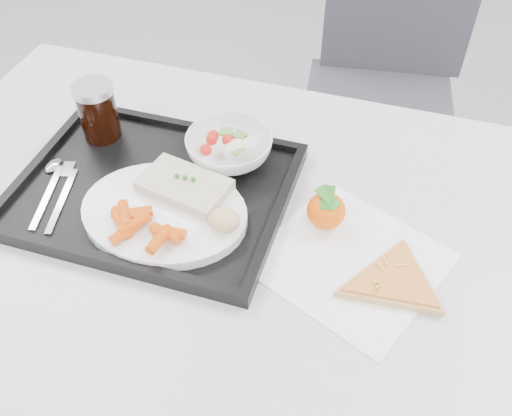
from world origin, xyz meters
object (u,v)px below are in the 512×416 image
chair (387,68)px  dinner_plate (164,213)px  tray (154,190)px  table (230,248)px  cola_glass (97,110)px  pizza_slice (394,281)px  tangerine (326,210)px  salad_bowl (229,148)px

chair → dinner_plate: (-0.26, -0.91, 0.24)m
tray → table: bearing=-9.0°
table → dinner_plate: (-0.10, -0.03, 0.09)m
chair → cola_glass: 0.93m
chair → pizza_slice: (0.11, -0.93, 0.22)m
tangerine → pizza_slice: bearing=-35.2°
cola_glass → tangerine: 0.45m
chair → tray: (-0.30, -0.86, 0.22)m
salad_bowl → tangerine: bearing=-26.0°
chair → cola_glass: size_ratio=8.61×
pizza_slice → tangerine: bearing=144.8°
chair → salad_bowl: chair is taller
dinner_plate → tangerine: tangerine is taller
table → chair: chair is taller
tray → salad_bowl: bearing=48.5°
salad_bowl → tangerine: size_ratio=1.92×
salad_bowl → pizza_slice: bearing=-29.8°
chair → tangerine: 0.88m
cola_glass → tangerine: bearing=-11.1°
table → dinner_plate: 0.14m
cola_glass → pizza_slice: 0.59m
dinner_plate → cola_glass: 0.25m
dinner_plate → pizza_slice: bearing=-2.3°
tray → tangerine: size_ratio=5.69×
tangerine → cola_glass: bearing=168.9°
cola_glass → pizza_slice: (0.56, -0.17, -0.06)m
table → pizza_slice: size_ratio=4.70×
tray → cola_glass: 0.19m
salad_bowl → pizza_slice: (0.32, -0.18, -0.03)m
table → cola_glass: (-0.29, 0.12, 0.14)m
dinner_plate → salad_bowl: salad_bowl is taller
cola_glass → salad_bowl: bearing=1.9°
tray → pizza_slice: (0.42, -0.07, 0.00)m
tray → cola_glass: cola_glass is taller
salad_bowl → cola_glass: bearing=-178.1°
salad_bowl → tangerine: 0.22m
dinner_plate → cola_glass: cola_glass is taller
cola_glass → pizza_slice: size_ratio=0.42×
tangerine → pizza_slice: (0.12, -0.09, -0.02)m
chair → salad_bowl: size_ratio=6.11×
tray → salad_bowl: (0.10, 0.11, 0.03)m
tangerine → dinner_plate: bearing=-163.8°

